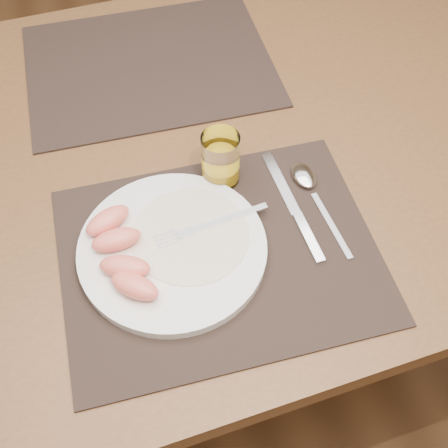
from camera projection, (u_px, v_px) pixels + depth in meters
ground at (197, 337)px, 1.54m from camera, size 5.00×5.00×0.00m
table at (182, 181)px, 1.00m from camera, size 1.40×0.90×0.75m
placemat_near at (219, 254)px, 0.81m from camera, size 0.47×0.38×0.00m
placemat_far at (149, 65)px, 1.05m from camera, size 0.47×0.38×0.00m
plate at (173, 249)px, 0.80m from camera, size 0.27×0.27×0.02m
plate_dressing at (190, 235)px, 0.80m from camera, size 0.17×0.17×0.00m
fork at (202, 227)px, 0.81m from camera, size 0.18×0.03×0.00m
knife at (296, 214)px, 0.84m from camera, size 0.02×0.22×0.01m
spoon at (308, 182)px, 0.88m from camera, size 0.04×0.19×0.01m
juice_glass at (221, 161)px, 0.86m from camera, size 0.06×0.06×0.09m
grapefruit_wedges at (121, 252)px, 0.77m from camera, size 0.09×0.18×0.03m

